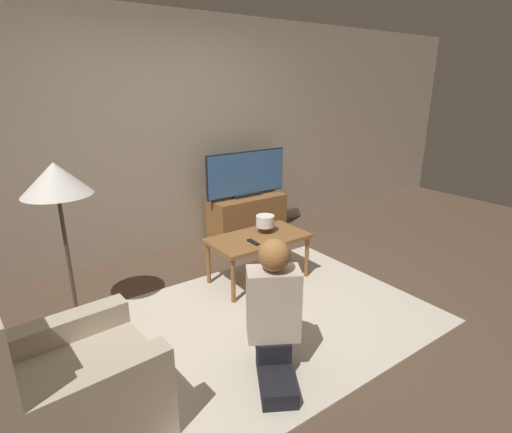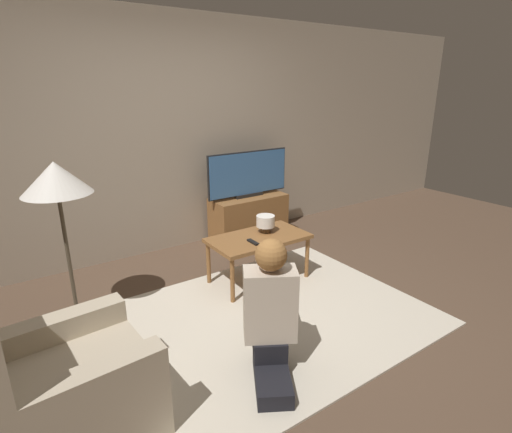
% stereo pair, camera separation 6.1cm
% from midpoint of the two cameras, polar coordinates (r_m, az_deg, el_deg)
% --- Properties ---
extents(ground_plane, '(10.00, 10.00, 0.00)m').
position_cam_midpoint_polar(ground_plane, '(3.43, 2.49, -14.34)').
color(ground_plane, brown).
extents(wall_back, '(10.00, 0.06, 2.60)m').
position_cam_midpoint_polar(wall_back, '(4.61, -12.10, 11.10)').
color(wall_back, tan).
rests_on(wall_back, ground_plane).
extents(rug, '(2.53, 1.95, 0.02)m').
position_cam_midpoint_polar(rug, '(3.43, 2.49, -14.23)').
color(rug, beige).
rests_on(rug, ground_plane).
extents(tv_stand, '(0.94, 0.41, 0.54)m').
position_cam_midpoint_polar(tv_stand, '(4.98, -0.69, -0.13)').
color(tv_stand, brown).
rests_on(tv_stand, ground_plane).
extents(tv, '(1.10, 0.08, 0.55)m').
position_cam_midpoint_polar(tv, '(4.83, -0.74, 6.10)').
color(tv, black).
rests_on(tv, tv_stand).
extents(coffee_table, '(0.94, 0.52, 0.47)m').
position_cam_midpoint_polar(coffee_table, '(3.83, 0.83, -3.57)').
color(coffee_table, brown).
rests_on(coffee_table, ground_plane).
extents(floor_lamp, '(0.50, 0.50, 1.32)m').
position_cam_midpoint_polar(floor_lamp, '(3.28, -26.12, 4.10)').
color(floor_lamp, '#4C4233').
rests_on(floor_lamp, ground_plane).
extents(armchair, '(0.88, 0.78, 0.99)m').
position_cam_midpoint_polar(armchair, '(2.53, -25.47, -21.53)').
color(armchair, '#B7A88E').
rests_on(armchair, ground_plane).
extents(person_kneeling, '(0.62, 0.81, 0.95)m').
position_cam_midpoint_polar(person_kneeling, '(2.63, 2.74, -12.95)').
color(person_kneeling, black).
rests_on(person_kneeling, rug).
extents(table_lamp, '(0.18, 0.18, 0.17)m').
position_cam_midpoint_polar(table_lamp, '(3.89, 1.83, -0.82)').
color(table_lamp, '#4C3823').
rests_on(table_lamp, coffee_table).
extents(remote, '(0.04, 0.15, 0.02)m').
position_cam_midpoint_polar(remote, '(3.66, 0.05, -3.68)').
color(remote, black).
rests_on(remote, coffee_table).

